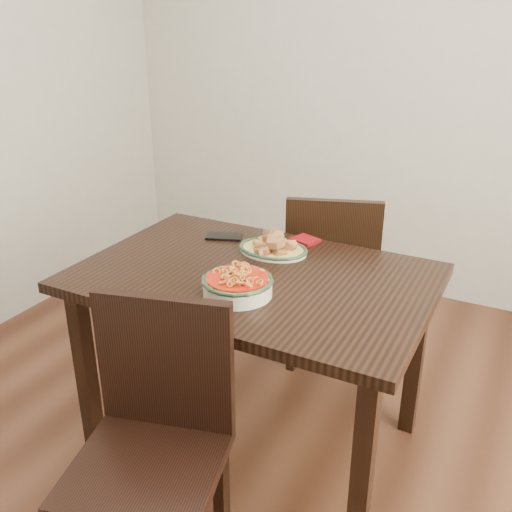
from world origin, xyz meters
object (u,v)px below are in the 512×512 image
at_px(chair_far, 331,272).
at_px(chair_near, 155,431).
at_px(dining_table, 254,295).
at_px(fish_plate, 273,242).
at_px(noodle_bowl, 238,283).
at_px(smartphone, 224,236).

bearing_deg(chair_far, chair_near, 68.01).
height_order(dining_table, fish_plate, fish_plate).
xyz_separation_m(dining_table, noodle_bowl, (0.03, -0.18, 0.13)).
bearing_deg(chair_far, smartphone, 29.54).
relative_size(chair_far, chair_near, 1.00).
bearing_deg(fish_plate, chair_far, 77.81).
bearing_deg(chair_near, noodle_bowl, 71.61).
bearing_deg(chair_near, chair_far, 72.22).
xyz_separation_m(dining_table, chair_far, (0.07, 0.65, -0.16)).
distance_m(fish_plate, noodle_bowl, 0.39).
bearing_deg(noodle_bowl, chair_far, 87.38).
height_order(chair_far, chair_near, same).
bearing_deg(fish_plate, dining_table, -83.80).
height_order(dining_table, smartphone, smartphone).
relative_size(dining_table, chair_near, 1.44).
xyz_separation_m(dining_table, fish_plate, (-0.02, 0.21, 0.14)).
xyz_separation_m(chair_far, chair_near, (-0.07, -1.28, 0.00)).
bearing_deg(fish_plate, noodle_bowl, -81.68).
relative_size(chair_near, fish_plate, 3.21).
bearing_deg(smartphone, chair_far, 28.02).
height_order(fish_plate, smartphone, fish_plate).
height_order(chair_near, noodle_bowl, chair_near).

